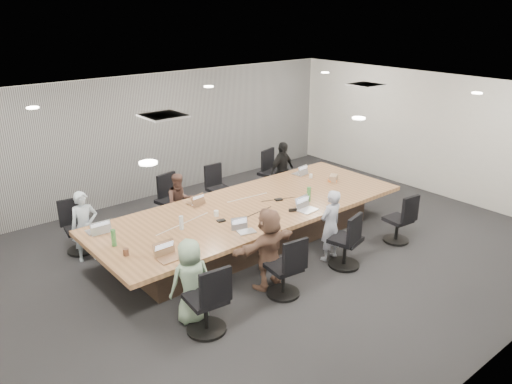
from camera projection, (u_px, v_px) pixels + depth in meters
floor at (270, 252)px, 9.08m from camera, size 10.00×8.00×0.00m
ceiling at (272, 98)px, 8.09m from camera, size 10.00×8.00×0.00m
wall_back at (156, 135)px, 11.46m from camera, size 10.00×0.00×2.80m
wall_front at (501, 268)px, 5.70m from camera, size 10.00×0.00×2.80m
wall_right at (433, 134)px, 11.56m from camera, size 0.00×8.00×2.80m
curtain at (158, 136)px, 11.40m from camera, size 9.80×0.04×2.80m
conference_table at (253, 223)px, 9.29m from camera, size 6.00×2.20×0.74m
chair_0 at (79, 233)px, 8.95m from camera, size 0.57×0.57×0.75m
chair_1 at (171, 205)px, 10.07m from camera, size 0.67×0.67×0.85m
chair_2 at (220, 193)px, 10.80m from camera, size 0.54×0.54×0.78m
chair_3 at (272, 177)px, 11.68m from camera, size 0.72×0.72×0.87m
chair_4 at (206, 304)px, 6.74m from camera, size 0.64×0.64×0.86m
chair_5 at (283, 272)px, 7.60m from camera, size 0.61×0.61×0.80m
chair_6 at (345, 244)px, 8.45m from camera, size 0.68×0.68×0.83m
chair_7 at (398, 223)px, 9.35m from camera, size 0.55×0.55×0.75m
person_0 at (85, 226)px, 8.61m from camera, size 0.51×0.39×1.26m
laptop_0 at (97, 231)px, 8.17m from camera, size 0.35×0.25×0.02m
person_1 at (180, 202)px, 9.76m from camera, size 0.66×0.57×1.17m
laptop_1 at (195, 203)px, 9.31m from camera, size 0.32×0.24×0.02m
person_3 at (282, 171)px, 11.35m from camera, size 0.83×0.46×1.34m
laptop_3 at (299, 173)px, 10.92m from camera, size 0.30×0.23×0.02m
person_4 at (191, 281)px, 6.92m from camera, size 0.66×0.48×1.25m
laptop_4 at (170, 259)px, 7.27m from camera, size 0.35×0.24×0.02m
person_5 at (269, 248)px, 7.76m from camera, size 1.25×0.45×1.33m
laptop_5 at (247, 232)px, 8.13m from camera, size 0.33×0.26×0.02m
person_6 at (330, 225)px, 8.62m from camera, size 0.47×0.32×1.29m
laptop_6 at (308, 210)px, 8.98m from camera, size 0.37×0.27×0.02m
bottle_green_left at (114, 238)px, 7.63m from camera, size 0.08×0.08×0.27m
bottle_green_right at (309, 194)px, 9.37m from camera, size 0.10×0.10×0.28m
bottle_clear at (181, 223)px, 8.20m from camera, size 0.07×0.07×0.24m
cup_white_far at (216, 213)px, 8.73m from camera, size 0.09×0.09×0.10m
cup_white_near at (311, 176)px, 10.64m from camera, size 0.08×0.08×0.09m
mug_brown at (126, 252)px, 7.37m from camera, size 0.11×0.11×0.11m
mic_left at (221, 221)px, 8.53m from camera, size 0.15×0.12×0.03m
mic_right at (279, 199)px, 9.45m from camera, size 0.17×0.14×0.03m
stapler at (293, 210)px, 8.93m from camera, size 0.15×0.10×0.06m
canvas_bag at (333, 178)px, 10.47m from camera, size 0.27×0.25×0.13m
snack_packet at (332, 181)px, 10.45m from camera, size 0.20×0.19×0.04m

